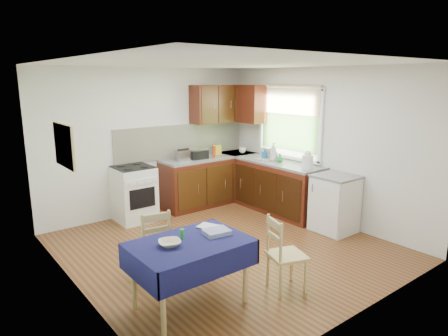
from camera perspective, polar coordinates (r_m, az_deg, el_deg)
floor at (r=5.70m, az=0.16°, el=-11.22°), size 4.20×4.20×0.00m
ceiling at (r=5.23m, az=0.18°, el=14.76°), size 4.00×4.20×0.02m
wall_back at (r=7.07m, az=-10.42°, el=3.81°), size 4.00×0.02×2.50m
wall_front at (r=3.94m, az=19.43°, el=-3.61°), size 4.00×0.02×2.50m
wall_left at (r=4.41m, az=-20.73°, el=-2.03°), size 0.02×4.20×2.50m
wall_right at (r=6.73m, az=13.71°, el=3.22°), size 0.02×4.20×2.50m
base_cabinets at (r=7.30m, az=2.45°, el=-2.31°), size 1.90×2.30×0.86m
worktop_back at (r=7.43m, az=-2.04°, el=1.52°), size 1.90×0.60×0.04m
worktop_right at (r=6.99m, az=7.86°, el=0.72°), size 0.60×1.70×0.04m
worktop_corner at (r=7.82m, az=1.82°, el=2.08°), size 0.60×0.60×0.04m
splashback at (r=7.39m, az=-5.88°, el=3.92°), size 2.70×0.02×0.60m
upper_cabinets at (r=7.59m, az=0.84°, el=9.15°), size 1.20×0.85×0.70m
stove at (r=6.76m, az=-12.72°, el=-3.57°), size 0.60×0.61×0.92m
window at (r=7.11m, az=9.29°, el=7.15°), size 0.04×1.48×1.26m
fridge at (r=6.35m, az=15.53°, el=-4.93°), size 0.58×0.60×0.89m
corkboard at (r=4.63m, az=-21.85°, el=2.96°), size 0.04×0.62×0.47m
dining_table at (r=4.12m, az=-4.91°, el=-11.78°), size 1.17×0.79×0.71m
chair_far at (r=4.78m, az=-10.02°, el=-10.38°), size 0.44×0.44×0.85m
chair_near at (r=4.51m, az=8.49°, el=-11.80°), size 0.47×0.47×0.85m
toaster at (r=7.05m, az=-5.84°, el=1.83°), size 0.28×0.17×0.21m
sandwich_press at (r=7.22m, az=-3.91°, el=2.10°), size 0.33×0.29×0.19m
sauce_bottle at (r=7.29m, az=-1.46°, el=2.32°), size 0.05×0.05×0.21m
yellow_packet at (r=7.61m, az=-0.96°, el=2.63°), size 0.15×0.12×0.18m
dish_rack at (r=7.17m, az=6.41°, el=1.42°), size 0.43×0.33×0.20m
kettle at (r=6.50m, az=11.84°, el=1.01°), size 0.17×0.17×0.29m
cup at (r=7.75m, az=2.65°, el=2.53°), size 0.16×0.16×0.11m
soap_bottle_a at (r=7.01m, az=7.05°, el=2.29°), size 0.16×0.16×0.32m
soap_bottle_b at (r=7.20m, az=5.83°, el=2.03°), size 0.10×0.10×0.19m
soap_bottle_c at (r=6.96m, az=7.99°, el=1.46°), size 0.16×0.16×0.15m
plate_bowl at (r=4.00m, az=-7.77°, el=-10.60°), size 0.28×0.28×0.05m
book at (r=4.36m, az=-2.72°, el=-8.75°), size 0.26×0.29×0.02m
spice_jar at (r=4.16m, az=-5.99°, el=-9.30°), size 0.05×0.05×0.09m
tea_towel at (r=4.24m, az=-1.05°, el=-9.12°), size 0.29×0.24×0.05m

